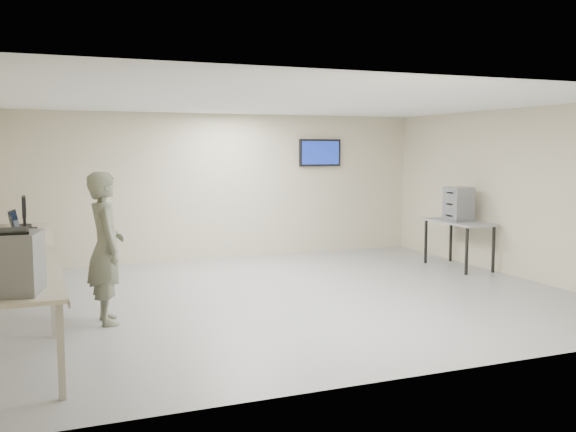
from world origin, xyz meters
name	(u,v)px	position (x,y,z in m)	size (l,w,h in m)	color
room	(294,199)	(0.03, 0.06, 1.41)	(8.01, 7.01, 2.81)	#979797
workbench	(25,255)	(-3.59, 0.00, 0.83)	(0.76, 6.00, 0.90)	#B8AE8E
equipment_box	(13,263)	(-3.65, -2.59, 1.16)	(0.44, 0.50, 0.52)	slate
laptop_on_box	(3,224)	(-3.71, -2.59, 1.50)	(0.32, 0.39, 0.30)	black
laptop_0	(19,271)	(-3.62, -1.96, 0.97)	(0.38, 0.42, 0.28)	black
laptop_1	(18,255)	(-3.65, -0.87, 0.97)	(0.29, 0.35, 0.26)	black
laptop_2	(24,244)	(-3.59, 0.02, 0.97)	(0.32, 0.36, 0.25)	black
laptop_3	(19,232)	(-3.66, 1.10, 0.98)	(0.37, 0.42, 0.31)	black
laptop_4	(20,225)	(-3.66, 2.00, 0.98)	(0.41, 0.45, 0.31)	black
monitor_near	(24,209)	(-3.60, 2.42, 1.19)	(0.22, 0.49, 0.48)	black
monitor_far	(24,208)	(-3.60, 2.68, 1.18)	(0.21, 0.48, 0.47)	black
soldier	(106,248)	(-2.66, -0.47, 0.93)	(0.68, 0.44, 1.86)	#626B52
side_table	(459,225)	(3.60, 0.96, 0.77)	(0.66, 1.41, 0.85)	gray
storage_bins	(458,204)	(3.58, 0.96, 1.15)	(0.38, 0.43, 0.61)	gray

